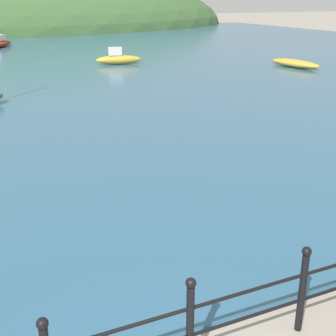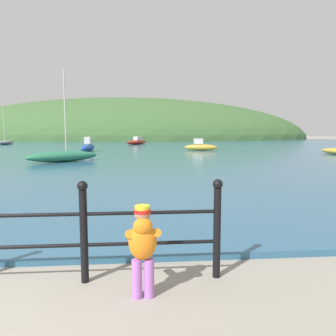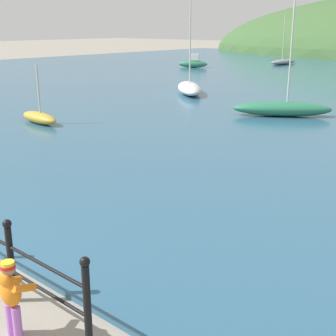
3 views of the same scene
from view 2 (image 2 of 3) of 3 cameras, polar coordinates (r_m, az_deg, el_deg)
The scene contains 8 objects.
water at distance 34.41m, azimuth -9.39°, elevation 3.54°, with size 80.00×60.00×0.10m, color #2D5B7A.
far_hillside at distance 69.79m, azimuth -7.13°, elevation 5.00°, with size 76.00×41.80×16.88m.
child_in_coat at distance 3.54m, azimuth -4.43°, elevation -12.86°, with size 0.39×0.38×1.00m.
boat_blue_hull at distance 28.05m, azimuth 5.69°, elevation 3.72°, with size 2.87×1.16×1.02m.
boat_mid_harbor at distance 40.95m, azimuth -5.49°, elevation 4.57°, with size 3.07×3.93×0.96m.
boat_white_sailboat at distance 18.64m, azimuth -17.82°, elevation 2.02°, with size 3.81×2.95×4.92m.
boat_far_left at distance 45.18m, azimuth -26.45°, elevation 4.04°, with size 1.33×3.82×4.61m.
boat_red_dinghy at distance 27.05m, azimuth -13.79°, elevation 3.58°, with size 1.03×3.32×1.19m.
Camera 2 is at (2.68, -2.26, 1.78)m, focal length 35.00 mm.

